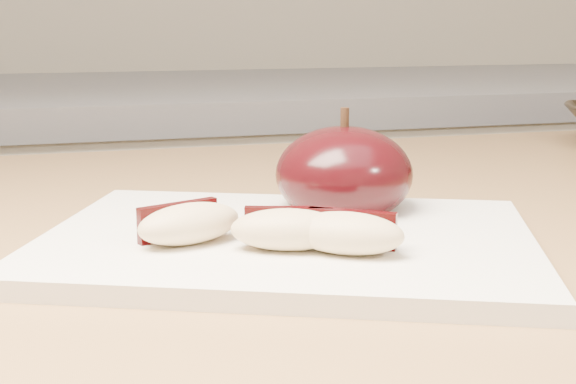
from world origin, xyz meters
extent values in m
cube|color=silver|center=(0.00, 1.20, 0.45)|extent=(2.40, 0.60, 0.90)
cube|color=slate|center=(0.00, 1.20, 0.92)|extent=(2.40, 0.62, 0.04)
cube|color=olive|center=(0.00, 0.50, 0.88)|extent=(1.64, 0.64, 0.04)
cube|color=silver|center=(-0.09, 0.41, 0.91)|extent=(0.35, 0.31, 0.01)
ellipsoid|color=black|center=(-0.04, 0.46, 0.93)|extent=(0.12, 0.12, 0.06)
cylinder|color=black|center=(-0.04, 0.46, 0.97)|extent=(0.01, 0.01, 0.01)
ellipsoid|color=#D2B685|center=(-0.15, 0.40, 0.92)|extent=(0.07, 0.05, 0.02)
cube|color=black|center=(-0.15, 0.42, 0.92)|extent=(0.05, 0.02, 0.02)
ellipsoid|color=#D2B685|center=(-0.10, 0.38, 0.92)|extent=(0.07, 0.05, 0.02)
cube|color=black|center=(-0.10, 0.39, 0.92)|extent=(0.05, 0.02, 0.02)
ellipsoid|color=#D2B685|center=(-0.07, 0.36, 0.92)|extent=(0.07, 0.06, 0.02)
cube|color=black|center=(-0.06, 0.37, 0.92)|extent=(0.04, 0.03, 0.02)
camera|label=1|loc=(-0.22, -0.03, 1.04)|focal=50.00mm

